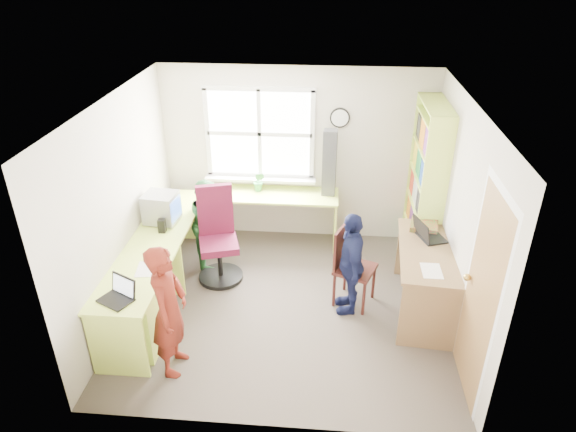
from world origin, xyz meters
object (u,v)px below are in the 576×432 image
object	(u,v)px
l_desk	(165,282)
bookshelf	(425,190)
person_navy	(351,263)
laptop_left	(119,294)
person_red	(169,311)
crt_monitor	(161,208)
wooden_chair	(349,263)
laptop_right	(427,234)
swivel_chair	(218,240)
potted_plant	(259,182)
person_green	(209,222)
right_desk	(427,266)
cd_tower	(329,163)

from	to	relation	value
l_desk	bookshelf	distance (m)	3.35
person_navy	bookshelf	bearing A→B (deg)	136.01
laptop_left	person_red	distance (m)	0.51
bookshelf	crt_monitor	distance (m)	3.26
l_desk	person_navy	distance (m)	2.05
l_desk	person_navy	xyz separation A→B (m)	(2.02, 0.30, 0.16)
wooden_chair	laptop_right	distance (m)	0.93
swivel_chair	potted_plant	world-z (taller)	swivel_chair
swivel_chair	person_red	world-z (taller)	person_red
swivel_chair	crt_monitor	xyz separation A→B (m)	(-0.66, -0.02, 0.43)
bookshelf	crt_monitor	bearing A→B (deg)	-168.57
laptop_right	person_red	world-z (taller)	person_red
bookshelf	potted_plant	distance (m)	2.17
person_green	person_red	bearing A→B (deg)	169.38
right_desk	person_green	size ratio (longest dim) A/B	1.22
potted_plant	person_navy	distance (m)	1.93
person_green	wooden_chair	bearing A→B (deg)	-123.61
cd_tower	potted_plant	world-z (taller)	cd_tower
crt_monitor	person_navy	xyz separation A→B (m)	(2.26, -0.52, -0.32)
laptop_right	potted_plant	world-z (taller)	laptop_right
cd_tower	person_red	distance (m)	2.97
laptop_left	person_green	distance (m)	1.91
wooden_chair	crt_monitor	world-z (taller)	crt_monitor
bookshelf	person_green	xyz separation A→B (m)	(-2.72, -0.33, -0.42)
person_navy	crt_monitor	bearing A→B (deg)	-108.37
wooden_chair	right_desk	bearing A→B (deg)	15.64
l_desk	crt_monitor	distance (m)	0.98
potted_plant	crt_monitor	bearing A→B (deg)	-137.61
person_green	person_navy	world-z (taller)	person_navy
bookshelf	person_green	distance (m)	2.77
laptop_left	wooden_chair	bearing A→B (deg)	54.88
laptop_left	potted_plant	world-z (taller)	potted_plant
wooden_chair	swivel_chair	bearing A→B (deg)	-172.22
swivel_chair	cd_tower	xyz separation A→B (m)	(1.33, 0.93, 0.69)
wooden_chair	laptop_right	size ratio (longest dim) A/B	2.25
l_desk	person_green	xyz separation A→B (m)	(0.24, 1.14, 0.13)
person_red	person_navy	world-z (taller)	person_red
laptop_left	person_green	world-z (taller)	person_green
crt_monitor	wooden_chair	bearing A→B (deg)	-2.93
bookshelf	laptop_right	size ratio (longest dim) A/B	4.92
person_green	l_desk	bearing A→B (deg)	155.87
right_desk	crt_monitor	distance (m)	3.16
l_desk	person_red	xyz separation A→B (m)	(0.30, -0.77, 0.24)
wooden_chair	potted_plant	xyz separation A→B (m)	(-1.21, 1.33, 0.37)
cd_tower	bookshelf	bearing A→B (deg)	-10.55
bookshelf	laptop_right	distance (m)	0.87
l_desk	person_red	world-z (taller)	person_red
bookshelf	cd_tower	distance (m)	1.26
bookshelf	laptop_right	xyz separation A→B (m)	(-0.09, -0.85, -0.15)
l_desk	bookshelf	world-z (taller)	bookshelf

